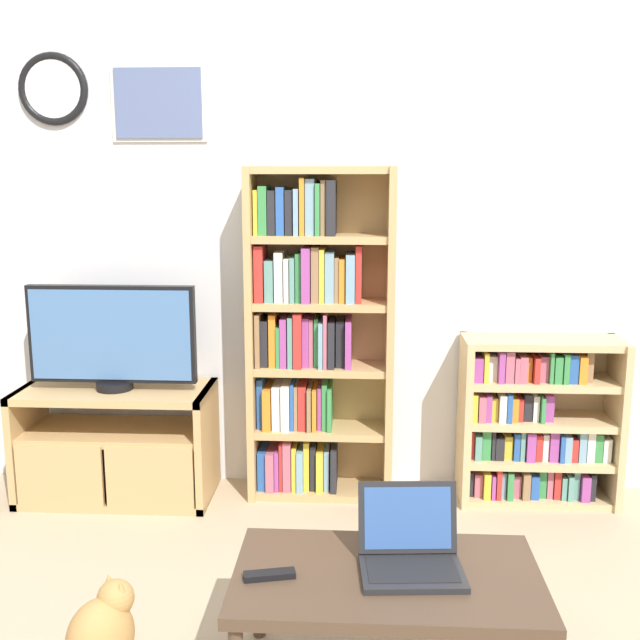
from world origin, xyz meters
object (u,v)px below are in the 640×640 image
at_px(television, 112,337).
at_px(coffee_table, 387,585).
at_px(bookshelf_short, 533,422).
at_px(cat, 103,632).
at_px(laptop, 410,549).
at_px(tv_stand, 117,443).
at_px(remote_near_laptop, 270,575).
at_px(bookshelf_tall, 311,335).

height_order(television, coffee_table, television).
relative_size(television, bookshelf_short, 0.99).
xyz_separation_m(coffee_table, cat, (-0.92, 0.01, -0.20)).
bearing_deg(laptop, bookshelf_short, 59.33).
bearing_deg(tv_stand, remote_near_laptop, -55.91).
bearing_deg(bookshelf_short, cat, -139.28).
distance_m(remote_near_laptop, cat, 0.62).
bearing_deg(cat, laptop, 39.10).
relative_size(bookshelf_tall, bookshelf_short, 1.99).
relative_size(bookshelf_short, laptop, 2.45).
relative_size(coffee_table, remote_near_laptop, 5.84).
height_order(laptop, cat, laptop).
bearing_deg(bookshelf_tall, coffee_table, -77.02).
bearing_deg(laptop, coffee_table, -154.88).
relative_size(tv_stand, bookshelf_tall, 0.58).
bearing_deg(coffee_table, bookshelf_short, 62.22).
bearing_deg(remote_near_laptop, tv_stand, 21.02).
height_order(bookshelf_short, laptop, bookshelf_short).
xyz_separation_m(bookshelf_tall, cat, (-0.58, -1.47, -0.69)).
xyz_separation_m(bookshelf_short, coffee_table, (-0.77, -1.47, -0.05)).
distance_m(bookshelf_tall, laptop, 1.55).
bearing_deg(bookshelf_short, bookshelf_tall, 179.31).
bearing_deg(tv_stand, television, -36.54).
bearing_deg(bookshelf_short, remote_near_laptop, -126.83).
height_order(coffee_table, remote_near_laptop, remote_near_laptop).
distance_m(tv_stand, cat, 1.42).
height_order(bookshelf_tall, coffee_table, bookshelf_tall).
xyz_separation_m(bookshelf_short, remote_near_laptop, (-1.14, -1.52, -0.00)).
height_order(laptop, remote_near_laptop, laptop).
bearing_deg(remote_near_laptop, coffee_table, -95.09).
relative_size(tv_stand, television, 1.16).
height_order(bookshelf_short, remote_near_laptop, bookshelf_short).
height_order(tv_stand, remote_near_laptop, tv_stand).
relative_size(coffee_table, cat, 2.08).
bearing_deg(tv_stand, laptop, -43.43).
distance_m(tv_stand, bookshelf_short, 2.10).
relative_size(remote_near_laptop, cat, 0.36).
bearing_deg(laptop, remote_near_laptop, -172.57).
distance_m(bookshelf_tall, bookshelf_short, 1.20).
distance_m(tv_stand, bookshelf_tall, 1.13).
distance_m(television, remote_near_laptop, 1.75).
bearing_deg(television, bookshelf_tall, 7.56).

